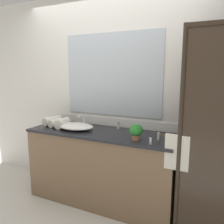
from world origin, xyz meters
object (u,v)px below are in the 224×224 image
faucet (83,122)px  amenity_bottle_body_wash (118,126)px  rolled_towel_far_edge (62,123)px  amenity_bottle_shampoo (151,140)px  potted_plant (136,131)px  rolled_towel_near_edge (52,121)px  rolled_towel_middle (56,123)px  sink_basin (76,126)px  amenity_bottle_lotion (159,136)px

faucet → amenity_bottle_body_wash: bearing=7.2°
faucet → rolled_towel_far_edge: bearing=-139.9°
amenity_bottle_body_wash → amenity_bottle_shampoo: 0.68m
potted_plant → amenity_bottle_body_wash: potted_plant is taller
amenity_bottle_body_wash → rolled_towel_far_edge: rolled_towel_far_edge is taller
faucet → potted_plant: (0.82, -0.28, 0.04)m
rolled_towel_near_edge → rolled_towel_middle: (0.11, -0.06, -0.01)m
sink_basin → rolled_towel_middle: 0.32m
rolled_towel_near_edge → potted_plant: bearing=-7.8°
potted_plant → rolled_towel_far_edge: (-1.03, 0.10, -0.04)m
rolled_towel_far_edge → rolled_towel_middle: bearing=176.6°
amenity_bottle_body_wash → rolled_towel_near_edge: bearing=-169.7°
rolled_towel_middle → rolled_towel_far_edge: (0.11, -0.01, 0.01)m
amenity_bottle_shampoo → rolled_towel_near_edge: (-1.43, 0.26, 0.01)m
potted_plant → amenity_bottle_lotion: bearing=22.1°
potted_plant → rolled_towel_far_edge: 1.03m
amenity_bottle_body_wash → amenity_bottle_shampoo: amenity_bottle_shampoo is taller
faucet → amenity_bottle_shampoo: faucet is taller
potted_plant → amenity_bottle_lotion: potted_plant is taller
faucet → rolled_towel_far_edge: size_ratio=0.71×
sink_basin → potted_plant: bearing=-7.1°
amenity_bottle_body_wash → amenity_bottle_shampoo: (0.53, -0.42, 0.00)m
rolled_towel_far_edge → amenity_bottle_body_wash: bearing=18.9°
amenity_bottle_shampoo → rolled_towel_middle: bearing=171.6°
rolled_towel_middle → rolled_towel_far_edge: size_ratio=0.81×
potted_plant → amenity_bottle_lotion: (0.22, 0.09, -0.05)m
faucet → rolled_towel_near_edge: bearing=-166.2°
amenity_bottle_lotion → amenity_bottle_shampoo: 0.18m
sink_basin → amenity_bottle_shampoo: size_ratio=5.27×
amenity_bottle_shampoo → amenity_bottle_body_wash: bearing=141.4°
amenity_bottle_shampoo → rolled_towel_far_edge: 1.22m
amenity_bottle_body_wash → faucet: bearing=-172.8°
sink_basin → amenity_bottle_shampoo: (1.00, -0.19, 0.00)m
amenity_bottle_shampoo → rolled_towel_near_edge: rolled_towel_near_edge is taller
sink_basin → rolled_towel_far_edge: bearing=-180.0°
faucet → rolled_towel_middle: (-0.32, -0.17, -0.00)m
rolled_towel_near_edge → amenity_bottle_lotion: bearing=-3.3°
faucet → amenity_bottle_shampoo: 1.07m
potted_plant → rolled_towel_near_edge: bearing=172.2°
potted_plant → rolled_towel_middle: size_ratio=0.86×
sink_basin → rolled_towel_far_edge: size_ratio=1.92×
potted_plant → amenity_bottle_lotion: 0.24m
potted_plant → rolled_towel_near_edge: 1.26m
potted_plant → amenity_bottle_shampoo: size_ratio=1.91×
rolled_towel_near_edge → amenity_bottle_body_wash: bearing=10.3°
sink_basin → potted_plant: size_ratio=2.76×
potted_plant → rolled_towel_middle: 1.15m
potted_plant → amenity_bottle_shampoo: (0.18, -0.09, -0.05)m
sink_basin → amenity_bottle_shampoo: bearing=-10.6°
faucet → amenity_bottle_lotion: bearing=-10.2°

